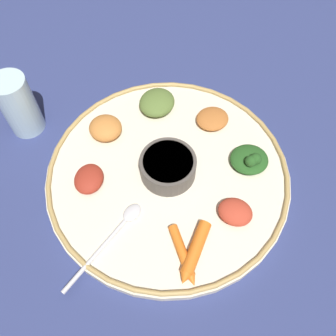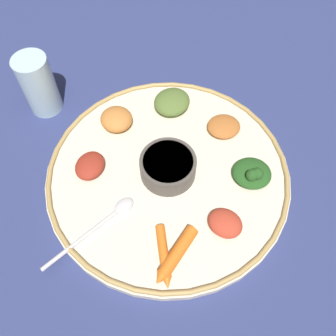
% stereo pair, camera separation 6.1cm
% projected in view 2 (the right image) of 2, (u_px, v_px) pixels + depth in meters
% --- Properties ---
extents(ground_plane, '(2.40, 2.40, 0.00)m').
position_uv_depth(ground_plane, '(168.00, 177.00, 0.64)').
color(ground_plane, navy).
extents(platter, '(0.41, 0.41, 0.02)m').
position_uv_depth(platter, '(168.00, 175.00, 0.63)').
color(platter, beige).
rests_on(platter, ground_plane).
extents(platter_rim, '(0.41, 0.41, 0.01)m').
position_uv_depth(platter_rim, '(168.00, 172.00, 0.62)').
color(platter_rim, tan).
rests_on(platter_rim, platter).
extents(center_bowl, '(0.09, 0.09, 0.04)m').
position_uv_depth(center_bowl, '(168.00, 166.00, 0.60)').
color(center_bowl, '#4C4742').
rests_on(center_bowl, platter).
extents(spoon, '(0.15, 0.11, 0.01)m').
position_uv_depth(spoon, '(104.00, 221.00, 0.57)').
color(spoon, silver).
rests_on(spoon, platter).
extents(greens_pile, '(0.07, 0.07, 0.04)m').
position_uv_depth(greens_pile, '(252.00, 173.00, 0.61)').
color(greens_pile, '#23511E').
rests_on(greens_pile, platter).
extents(carrot_near_spoon, '(0.09, 0.05, 0.01)m').
position_uv_depth(carrot_near_spoon, '(164.00, 255.00, 0.54)').
color(carrot_near_spoon, orange).
rests_on(carrot_near_spoon, platter).
extents(carrot_outer, '(0.10, 0.05, 0.02)m').
position_uv_depth(carrot_outer, '(176.00, 255.00, 0.54)').
color(carrot_outer, orange).
rests_on(carrot_outer, platter).
extents(mound_berbere_red, '(0.06, 0.07, 0.02)m').
position_uv_depth(mound_berbere_red, '(225.00, 223.00, 0.56)').
color(mound_berbere_red, '#B73D28').
rests_on(mound_berbere_red, platter).
extents(mound_beet, '(0.06, 0.05, 0.02)m').
position_uv_depth(mound_beet, '(90.00, 166.00, 0.61)').
color(mound_beet, maroon).
rests_on(mound_beet, platter).
extents(mound_collards, '(0.09, 0.09, 0.03)m').
position_uv_depth(mound_collards, '(172.00, 102.00, 0.68)').
color(mound_collards, '#567033').
rests_on(mound_collards, platter).
extents(mound_chickpea, '(0.07, 0.08, 0.02)m').
position_uv_depth(mound_chickpea, '(224.00, 126.00, 0.66)').
color(mound_chickpea, '#B2662D').
rests_on(mound_chickpea, platter).
extents(mound_squash, '(0.08, 0.08, 0.03)m').
position_uv_depth(mound_squash, '(116.00, 119.00, 0.66)').
color(mound_squash, '#C67A38').
rests_on(mound_squash, platter).
extents(drinking_glass, '(0.06, 0.06, 0.12)m').
position_uv_depth(drinking_glass, '(40.00, 88.00, 0.67)').
color(drinking_glass, silver).
rests_on(drinking_glass, ground_plane).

